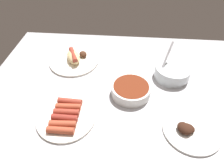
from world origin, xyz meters
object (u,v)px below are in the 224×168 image
bowl_coleslaw (172,71)px  plate_grilled_meat (190,129)px  bowl_chili (131,90)px  plate_sausages (66,117)px  plate_hotdog_assembled (74,59)px

bowl_coleslaw → plate_grilled_meat: bowl_coleslaw is taller
bowl_chili → plate_grilled_meat: bearing=142.0°
bowl_chili → plate_sausages: 28.58cm
bowl_coleslaw → plate_sausages: bowl_coleslaw is taller
bowl_coleslaw → plate_grilled_meat: 29.93cm
plate_grilled_meat → plate_hotdog_assembled: 62.76cm
plate_sausages → plate_grilled_meat: size_ratio=1.07×
bowl_coleslaw → plate_sausages: bearing=33.3°
bowl_coleslaw → plate_hotdog_assembled: 48.17cm
plate_sausages → plate_hotdog_assembled: bearing=-82.4°
plate_sausages → plate_grilled_meat: (-45.73, 1.63, -0.29)cm
plate_sausages → bowl_coleslaw: bearing=-146.7°
bowl_chili → bowl_coleslaw: 22.66cm
plate_sausages → plate_grilled_meat: 45.76cm
bowl_coleslaw → bowl_chili: bearing=34.5°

